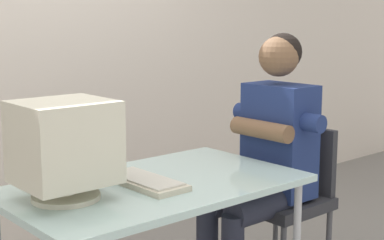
{
  "coord_description": "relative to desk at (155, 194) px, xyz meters",
  "views": [
    {
      "loc": [
        -1.47,
        -1.95,
        1.41
      ],
      "look_at": [
        0.21,
        0.0,
        0.96
      ],
      "focal_mm": 54.6,
      "sensor_mm": 36.0,
      "label": 1
    }
  ],
  "objects": [
    {
      "name": "wall_back",
      "position": [
        0.3,
        1.4,
        0.84
      ],
      "size": [
        8.0,
        0.1,
        3.0
      ],
      "primitive_type": "cube",
      "color": "beige",
      "rests_on": "ground_plane"
    },
    {
      "name": "desk",
      "position": [
        0.0,
        0.0,
        0.0
      ],
      "size": [
        1.28,
        0.76,
        0.71
      ],
      "color": "#B7B7BC",
      "rests_on": "ground_plane"
    },
    {
      "name": "crt_monitor",
      "position": [
        -0.4,
        0.04,
        0.27
      ],
      "size": [
        0.37,
        0.33,
        0.39
      ],
      "color": "beige",
      "rests_on": "desk"
    },
    {
      "name": "keyboard",
      "position": [
        -0.05,
        0.0,
        0.07
      ],
      "size": [
        0.18,
        0.42,
        0.03
      ],
      "color": "beige",
      "rests_on": "desk"
    },
    {
      "name": "office_chair",
      "position": [
        0.9,
        0.0,
        -0.17
      ],
      "size": [
        0.43,
        0.43,
        0.84
      ],
      "color": "#4C4C51",
      "rests_on": "ground_plane"
    },
    {
      "name": "person_seated",
      "position": [
        0.71,
        0.0,
        0.07
      ],
      "size": [
        0.71,
        0.56,
        1.34
      ],
      "color": "navy",
      "rests_on": "ground_plane"
    }
  ]
}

